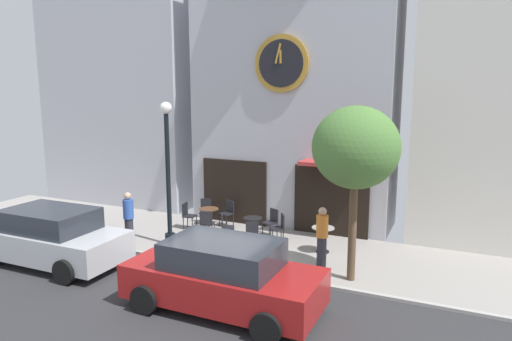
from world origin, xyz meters
TOP-DOWN VIEW (x-y plane):
  - ground_plane at (0.00, -0.50)m, footprint 24.22×9.34m
  - clock_building at (0.34, 5.34)m, footprint 7.15×3.65m
  - neighbor_building_left at (-7.47, 6.53)m, footprint 6.98×4.73m
  - street_lamp at (-2.15, 1.09)m, footprint 0.36×0.36m
  - street_tree at (3.58, 0.76)m, footprint 2.13×1.92m
  - cafe_table_center at (-1.80, 2.88)m, footprint 0.67×0.67m
  - cafe_table_center_right at (0.06, 2.44)m, footprint 0.60×0.60m
  - cafe_table_leftmost at (2.37, 2.40)m, footprint 0.67×0.67m
  - cafe_chair_near_tree at (0.37, 1.69)m, footprint 0.56×0.56m
  - cafe_chair_left_end at (-2.59, 2.76)m, footprint 0.45×0.45m
  - cafe_chair_mid_row at (0.86, 2.75)m, footprint 0.55×0.55m
  - cafe_chair_outer at (-1.46, 3.64)m, footprint 0.51×0.51m
  - cafe_chair_curbside at (-1.45, 2.18)m, footprint 0.50×0.50m
  - cafe_chair_right_end at (-0.73, 2.08)m, footprint 0.54×0.54m
  - cafe_chair_facing_wall at (0.39, 3.22)m, footprint 0.54×0.54m
  - cafe_chair_near_lamp at (-2.32, 3.54)m, footprint 0.53×0.53m
  - pedestrian_orange at (2.66, 1.26)m, footprint 0.35×0.35m
  - pedestrian_blue at (-3.29, 0.55)m, footprint 0.42×0.42m
  - parked_car_silver at (-4.22, -1.56)m, footprint 4.32×2.06m
  - parked_car_red at (1.38, -1.95)m, footprint 4.31×2.04m

SIDE VIEW (x-z plane):
  - ground_plane at x=0.00m, z-range -0.09..0.04m
  - cafe_table_center_right at x=0.06m, z-range 0.11..0.89m
  - cafe_table_leftmost at x=2.37m, z-range 0.14..0.91m
  - cafe_table_center at x=-1.80m, z-range 0.14..0.91m
  - cafe_chair_near_tree at x=0.37m, z-range 0.08..0.98m
  - cafe_chair_left_end at x=-2.59m, z-range 0.08..0.98m
  - cafe_chair_mid_row at x=0.86m, z-range 0.08..0.98m
  - cafe_chair_outer at x=-1.46m, z-range 0.08..0.98m
  - cafe_chair_curbside at x=-1.45m, z-range 0.08..0.98m
  - cafe_chair_right_end at x=-0.73m, z-range 0.08..0.98m
  - cafe_chair_facing_wall at x=0.39m, z-range 0.08..0.98m
  - cafe_chair_near_lamp at x=-2.32m, z-range 0.08..0.98m
  - parked_car_silver at x=-4.22m, z-range -0.01..1.54m
  - parked_car_red at x=1.38m, z-range -0.01..1.54m
  - pedestrian_orange at x=2.66m, z-range 0.03..1.70m
  - pedestrian_blue at x=-3.29m, z-range 0.03..1.70m
  - street_lamp at x=-2.15m, z-range 0.03..4.45m
  - street_tree at x=3.58m, z-range 1.16..5.54m
  - clock_building at x=0.34m, z-range 0.18..11.42m
  - neighbor_building_left at x=-7.47m, z-range 0.00..12.76m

